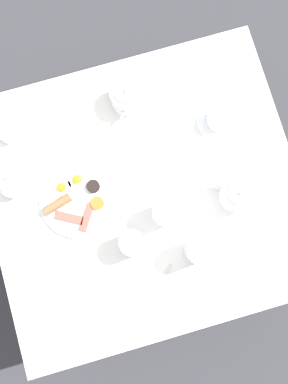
# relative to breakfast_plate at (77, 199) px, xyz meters

# --- Properties ---
(ground_plane) EXTENTS (8.00, 8.00, 0.00)m
(ground_plane) POSITION_rel_breakfast_plate_xyz_m (-0.04, -0.23, -0.78)
(ground_plane) COLOR #333338
(table) EXTENTS (0.97, 1.05, 0.77)m
(table) POSITION_rel_breakfast_plate_xyz_m (-0.04, -0.23, -0.09)
(table) COLOR silver
(table) RESTS_ON ground_plane
(breakfast_plate) EXTENTS (0.26, 0.26, 0.04)m
(breakfast_plate) POSITION_rel_breakfast_plate_xyz_m (0.00, 0.00, 0.00)
(breakfast_plate) COLOR white
(breakfast_plate) RESTS_ON table
(teapot_near) EXTENTS (0.13, 0.16, 0.11)m
(teapot_near) POSITION_rel_breakfast_plate_xyz_m (-0.14, -0.52, 0.04)
(teapot_near) COLOR white
(teapot_near) RESTS_ON table
(teapot_far) EXTENTS (0.18, 0.11, 0.11)m
(teapot_far) POSITION_rel_breakfast_plate_xyz_m (0.29, -0.26, 0.04)
(teapot_far) COLOR white
(teapot_far) RESTS_ON table
(teacup_with_saucer_left) EXTENTS (0.14, 0.14, 0.06)m
(teacup_with_saucer_left) POSITION_rel_breakfast_plate_xyz_m (0.13, -0.54, 0.02)
(teacup_with_saucer_left) COLOR white
(teacup_with_saucer_left) RESTS_ON table
(teacup_with_saucer_right) EXTENTS (0.14, 0.14, 0.06)m
(teacup_with_saucer_right) POSITION_rel_breakfast_plate_xyz_m (0.28, 0.16, 0.02)
(teacup_with_saucer_right) COLOR white
(teacup_with_saucer_right) RESTS_ON table
(water_glass_tall) EXTENTS (0.08, 0.08, 0.12)m
(water_glass_tall) POSITION_rel_breakfast_plate_xyz_m (-0.13, -0.27, 0.05)
(water_glass_tall) COLOR white
(water_glass_tall) RESTS_ON table
(water_glass_short) EXTENTS (0.08, 0.08, 0.11)m
(water_glass_short) POSITION_rel_breakfast_plate_xyz_m (-0.20, -0.14, 0.05)
(water_glass_short) COLOR white
(water_glass_short) RESTS_ON table
(wine_glass_spare) EXTENTS (0.08, 0.08, 0.14)m
(wine_glass_spare) POSITION_rel_breakfast_plate_xyz_m (-0.28, -0.34, 0.06)
(wine_glass_spare) COLOR white
(wine_glass_spare) RESTS_ON table
(creamer_jug) EXTENTS (0.08, 0.06, 0.05)m
(creamer_jug) POSITION_rel_breakfast_plate_xyz_m (0.09, 0.20, 0.02)
(creamer_jug) COLOR white
(creamer_jug) RESTS_ON table
(fork_by_plate) EXTENTS (0.07, 0.18, 0.00)m
(fork_by_plate) POSITION_rel_breakfast_plate_xyz_m (-0.29, 0.14, -0.01)
(fork_by_plate) COLOR silver
(fork_by_plate) RESTS_ON table
(knife_by_plate) EXTENTS (0.15, 0.15, 0.00)m
(knife_by_plate) POSITION_rel_breakfast_plate_xyz_m (-0.37, -0.18, -0.01)
(knife_by_plate) COLOR silver
(knife_by_plate) RESTS_ON table
(spoon_for_tea) EXTENTS (0.07, 0.14, 0.00)m
(spoon_for_tea) POSITION_rel_breakfast_plate_xyz_m (0.07, -0.25, -0.01)
(spoon_for_tea) COLOR silver
(spoon_for_tea) RESTS_ON table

